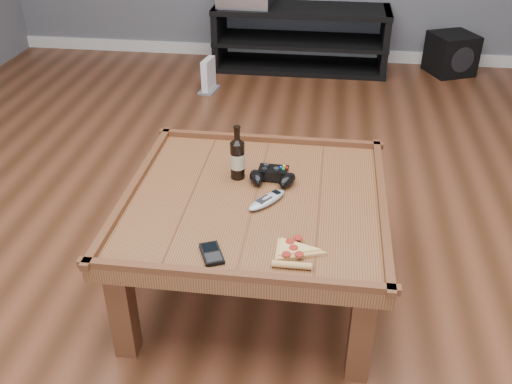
# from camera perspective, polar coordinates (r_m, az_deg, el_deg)

# --- Properties ---
(ground) EXTENTS (6.00, 6.00, 0.00)m
(ground) POSITION_cam_1_polar(r_m,az_deg,el_deg) (2.48, -0.08, -9.35)
(ground) COLOR #412312
(ground) RESTS_ON ground
(baseboard) EXTENTS (5.00, 0.02, 0.10)m
(baseboard) POSITION_cam_1_polar(r_m,az_deg,el_deg) (5.10, 4.56, 13.69)
(baseboard) COLOR silver
(baseboard) RESTS_ON ground
(coffee_table) EXTENTS (1.03, 1.03, 0.48)m
(coffee_table) POSITION_cam_1_polar(r_m,az_deg,el_deg) (2.24, -0.09, -1.80)
(coffee_table) COLOR #522C17
(coffee_table) RESTS_ON ground
(media_console) EXTENTS (1.40, 0.45, 0.50)m
(media_console) POSITION_cam_1_polar(r_m,az_deg,el_deg) (4.81, 4.47, 15.03)
(media_console) COLOR black
(media_console) RESTS_ON ground
(beer_bottle) EXTENTS (0.06, 0.06, 0.23)m
(beer_bottle) POSITION_cam_1_polar(r_m,az_deg,el_deg) (2.29, -1.87, 3.48)
(beer_bottle) COLOR black
(beer_bottle) RESTS_ON coffee_table
(game_controller) EXTENTS (0.21, 0.14, 0.06)m
(game_controller) POSITION_cam_1_polar(r_m,az_deg,el_deg) (2.29, 1.66, 1.61)
(game_controller) COLOR black
(game_controller) RESTS_ON coffee_table
(pizza_slice) EXTENTS (0.14, 0.23, 0.02)m
(pizza_slice) POSITION_cam_1_polar(r_m,az_deg,el_deg) (1.92, 3.74, -6.01)
(pizza_slice) COLOR tan
(pizza_slice) RESTS_ON coffee_table
(smartphone) EXTENTS (0.11, 0.13, 0.02)m
(smartphone) POSITION_cam_1_polar(r_m,az_deg,el_deg) (1.91, -4.46, -6.15)
(smartphone) COLOR black
(smartphone) RESTS_ON coffee_table
(remote_control) EXTENTS (0.16, 0.19, 0.03)m
(remote_control) POSITION_cam_1_polar(r_m,az_deg,el_deg) (2.17, 1.10, -0.80)
(remote_control) COLOR #92969E
(remote_control) RESTS_ON coffee_table
(subwoofer) EXTENTS (0.42, 0.42, 0.32)m
(subwoofer) POSITION_cam_1_polar(r_m,az_deg,el_deg) (4.97, 18.95, 12.95)
(subwoofer) COLOR black
(subwoofer) RESTS_ON ground
(game_console) EXTENTS (0.14, 0.21, 0.25)m
(game_console) POSITION_cam_1_polar(r_m,az_deg,el_deg) (4.37, -4.77, 11.43)
(game_console) COLOR slate
(game_console) RESTS_ON ground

